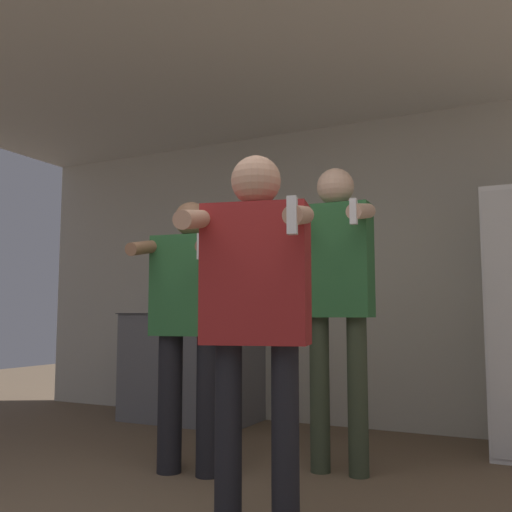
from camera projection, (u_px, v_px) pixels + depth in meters
The scene contains 9 objects.
wall_back at pixel (376, 271), 4.70m from camera, with size 7.00×0.06×2.55m.
ceiling_slab at pixel (303, 35), 3.40m from camera, with size 7.00×3.69×0.05m.
counter at pixel (192, 366), 5.00m from camera, with size 1.16×0.67×0.93m.
bottle_green_wine at pixel (185, 303), 5.01m from camera, with size 0.07×0.07×0.25m.
bottle_tall_gin at pixel (172, 303), 5.08m from camera, with size 0.06×0.06×0.26m.
bottle_short_whiskey at pixel (232, 298), 4.81m from camera, with size 0.06×0.06×0.33m.
person_woman_foreground at pixel (256, 299), 2.40m from camera, with size 0.57×0.54×1.60m.
person_man_side at pixel (190, 317), 3.37m from camera, with size 0.54×0.50×1.59m.
person_spectator_back at pixel (336, 283), 3.39m from camera, with size 0.49×0.47×1.80m.
Camera 1 is at (1.18, -1.45, 0.92)m, focal length 40.00 mm.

